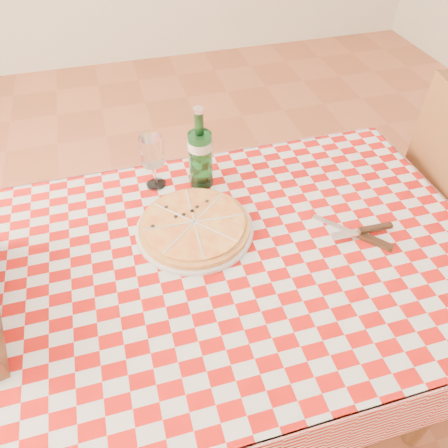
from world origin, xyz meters
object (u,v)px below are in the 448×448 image
at_px(water_bottle, 200,148).
at_px(wine_glass, 153,162).
at_px(dining_table, 237,279).
at_px(pizza_plate, 195,225).

bearing_deg(water_bottle, wine_glass, 166.99).
height_order(dining_table, wine_glass, wine_glass).
bearing_deg(water_bottle, dining_table, -86.30).
xyz_separation_m(dining_table, pizza_plate, (-0.09, 0.12, 0.12)).
bearing_deg(dining_table, water_bottle, 93.70).
distance_m(water_bottle, wine_glass, 0.15).
distance_m(pizza_plate, water_bottle, 0.23).
height_order(pizza_plate, water_bottle, water_bottle).
height_order(dining_table, pizza_plate, pizza_plate).
bearing_deg(dining_table, wine_glass, 114.48).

